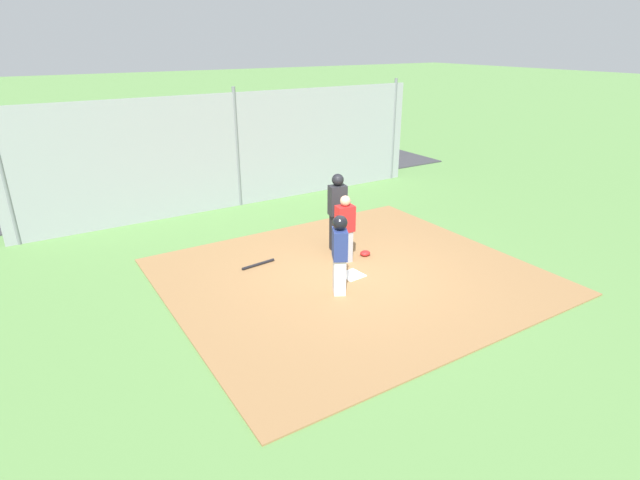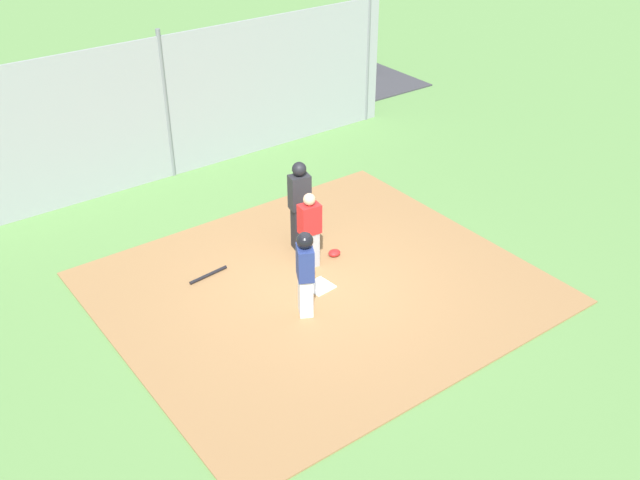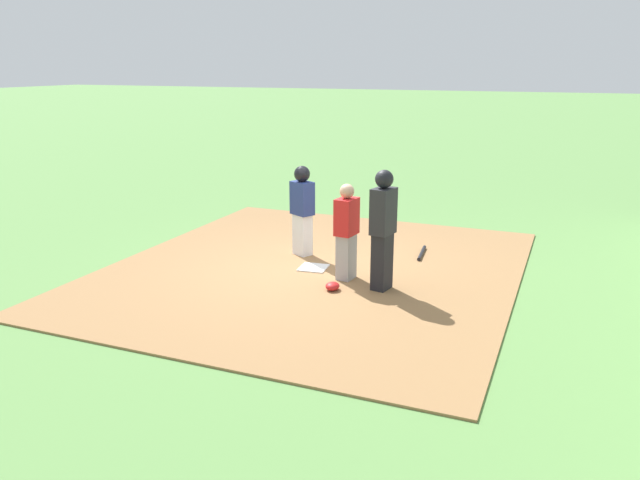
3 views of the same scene
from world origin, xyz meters
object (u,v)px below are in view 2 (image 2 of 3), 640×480
Objects in this scene: catcher at (310,230)px; umpire at (300,203)px; runner at (305,269)px; catcher_mask at (334,253)px; baseball_bat at (208,275)px; parked_car_green at (109,103)px; home_plate at (320,286)px; parked_car_silver at (300,61)px.

umpire is (-0.24, -0.65, 0.18)m from catcher.
catcher_mask is (-1.48, -1.14, -0.82)m from runner.
baseball_bat is (0.78, -1.94, -0.85)m from runner.
umpire is 7.44× the size of catcher_mask.
catcher_mask is 8.68m from parked_car_green.
runner is 2.04m from catcher_mask.
catcher is at bearing -9.15° from umpire.
home_plate is 0.25× the size of umpire.
umpire reaches higher than baseball_bat.
parked_car_green is at bearing -90.20° from home_plate.
runner is 9.79m from parked_car_green.
catcher is 6.23× the size of catcher_mask.
home_plate is at bearing -114.21° from parked_car_silver.
parked_car_silver is at bearing -121.42° from catcher_mask.
baseball_bat is 0.18× the size of parked_car_silver.
catcher_mask is at bearing 96.66° from catcher.
umpire reaches higher than parked_car_silver.
baseball_bat is 2.40m from catcher_mask.
catcher_mask is 0.05× the size of parked_car_silver.
runner is 1.99× the size of baseball_bat.
umpire is at bearing -10.53° from baseball_bat.
parked_car_green is (-0.03, -9.29, 0.57)m from home_plate.
runner is 2.26m from baseball_bat.
catcher_mask is at bearing -25.63° from baseball_bat.
runner reaches higher than parked_car_silver.
parked_car_silver is at bearing -123.33° from home_plate.
home_plate is at bearing -9.90° from umpire.
umpire is 2.14m from baseball_bat.
catcher_mask is at bearing 37.95° from umpire.
parked_car_silver is (-7.52, -7.81, 0.55)m from baseball_bat.
baseball_bat is at bearing -19.52° from catcher_mask.
catcher reaches higher than parked_car_silver.
runner is at bearing -74.15° from baseball_bat.
runner is at bearing 37.63° from catcher_mask.
catcher is 0.71m from umpire.
parked_car_green is (0.24, -8.62, -0.18)m from catcher.
catcher_mask is (-0.57, 0.00, -0.71)m from catcher.
umpire is at bearing 84.75° from runner.
umpire is 1.15m from catcher_mask.
umpire reaches higher than catcher_mask.
parked_car_green is at bearing -165.29° from umpire.
baseball_bat is (1.93, -0.15, -0.91)m from umpire.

